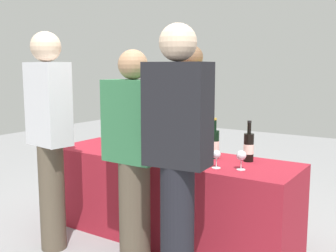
{
  "coord_description": "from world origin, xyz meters",
  "views": [
    {
      "loc": [
        1.84,
        -2.8,
        1.46
      ],
      "look_at": [
        0.0,
        0.0,
        0.98
      ],
      "focal_mm": 43.03,
      "sensor_mm": 36.0,
      "label": 1
    }
  ],
  "objects": [
    {
      "name": "ground_plane",
      "position": [
        0.0,
        0.0,
        0.0
      ],
      "size": [
        12.0,
        12.0,
        0.0
      ],
      "primitive_type": "plane",
      "color": "gray"
    },
    {
      "name": "tasting_table",
      "position": [
        0.0,
        0.0,
        0.36
      ],
      "size": [
        2.2,
        0.67,
        0.73
      ],
      "primitive_type": "cube",
      "color": "maroon",
      "rests_on": "ground_plane"
    },
    {
      "name": "wine_bottle_0",
      "position": [
        -0.81,
        0.18,
        0.84
      ],
      "size": [
        0.08,
        0.08,
        0.32
      ],
      "color": "black",
      "rests_on": "tasting_table"
    },
    {
      "name": "wine_bottle_1",
      "position": [
        -0.6,
        0.11,
        0.83
      ],
      "size": [
        0.08,
        0.08,
        0.3
      ],
      "color": "black",
      "rests_on": "tasting_table"
    },
    {
      "name": "wine_bottle_2",
      "position": [
        -0.42,
        0.07,
        0.83
      ],
      "size": [
        0.08,
        0.08,
        0.3
      ],
      "color": "black",
      "rests_on": "tasting_table"
    },
    {
      "name": "wine_bottle_3",
      "position": [
        0.0,
        0.17,
        0.84
      ],
      "size": [
        0.07,
        0.07,
        0.31
      ],
      "color": "black",
      "rests_on": "tasting_table"
    },
    {
      "name": "wine_bottle_4",
      "position": [
        0.38,
        0.11,
        0.85
      ],
      "size": [
        0.08,
        0.08,
        0.33
      ],
      "color": "black",
      "rests_on": "tasting_table"
    },
    {
      "name": "wine_bottle_5",
      "position": [
        0.66,
        0.16,
        0.84
      ],
      "size": [
        0.08,
        0.08,
        0.33
      ],
      "color": "black",
      "rests_on": "tasting_table"
    },
    {
      "name": "wine_glass_0",
      "position": [
        -0.48,
        -0.12,
        0.84
      ],
      "size": [
        0.07,
        0.07,
        0.15
      ],
      "color": "silver",
      "rests_on": "tasting_table"
    },
    {
      "name": "wine_glass_1",
      "position": [
        -0.06,
        -0.13,
        0.82
      ],
      "size": [
        0.07,
        0.07,
        0.13
      ],
      "color": "silver",
      "rests_on": "tasting_table"
    },
    {
      "name": "wine_glass_2",
      "position": [
        0.19,
        -0.12,
        0.83
      ],
      "size": [
        0.07,
        0.07,
        0.15
      ],
      "color": "silver",
      "rests_on": "tasting_table"
    },
    {
      "name": "wine_glass_3",
      "position": [
        0.29,
        -0.14,
        0.82
      ],
      "size": [
        0.06,
        0.06,
        0.13
      ],
      "color": "silver",
      "rests_on": "tasting_table"
    },
    {
      "name": "wine_glass_4",
      "position": [
        0.54,
        -0.18,
        0.82
      ],
      "size": [
        0.07,
        0.07,
        0.14
      ],
      "color": "silver",
      "rests_on": "tasting_table"
    },
    {
      "name": "wine_glass_5",
      "position": [
        0.72,
        -0.13,
        0.83
      ],
      "size": [
        0.07,
        0.07,
        0.14
      ],
      "color": "silver",
      "rests_on": "tasting_table"
    },
    {
      "name": "server_pouring",
      "position": [
        -0.13,
        0.62,
        0.91
      ],
      "size": [
        0.42,
        0.27,
        1.68
      ],
      "rotation": [
        0.0,
        0.0,
        3.26
      ],
      "color": "brown",
      "rests_on": "ground_plane"
    },
    {
      "name": "guest_0",
      "position": [
        -0.66,
        -0.7,
        0.96
      ],
      "size": [
        0.4,
        0.26,
        1.74
      ],
      "rotation": [
        0.0,
        0.0,
        -0.16
      ],
      "color": "brown",
      "rests_on": "ground_plane"
    },
    {
      "name": "guest_1",
      "position": [
        0.06,
        -0.54,
        0.85
      ],
      "size": [
        0.43,
        0.25,
        1.59
      ],
      "rotation": [
        0.0,
        0.0,
        -0.03
      ],
      "color": "brown",
      "rests_on": "ground_plane"
    },
    {
      "name": "guest_2",
      "position": [
        0.54,
        -0.71,
        0.95
      ],
      "size": [
        0.42,
        0.26,
        1.73
      ],
      "rotation": [
        0.0,
        0.0,
        0.09
      ],
      "color": "black",
      "rests_on": "ground_plane"
    },
    {
      "name": "menu_board",
      "position": [
        -0.63,
        0.99,
        0.39
      ],
      "size": [
        0.57,
        0.12,
        0.78
      ],
      "primitive_type": "cube",
      "rotation": [
        0.0,
        0.0,
        0.16
      ],
      "color": "white",
      "rests_on": "ground_plane"
    }
  ]
}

